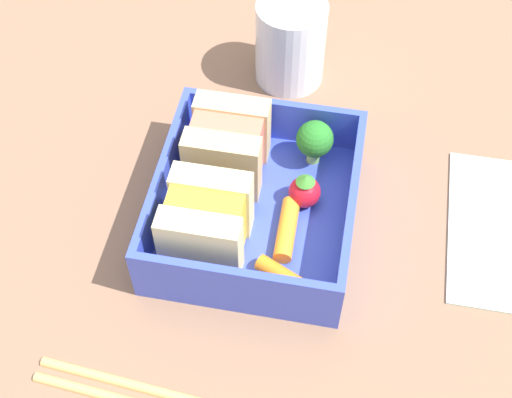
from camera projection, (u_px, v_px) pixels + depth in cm
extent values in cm
cube|color=#85614A|center=(256.00, 227.00, 56.60)|extent=(120.00, 120.00, 2.00)
cube|color=blue|center=(256.00, 215.00, 55.32)|extent=(16.44, 14.79, 1.20)
cube|color=blue|center=(164.00, 181.00, 54.03)|extent=(16.44, 0.60, 3.97)
cube|color=blue|center=(351.00, 209.00, 52.48)|extent=(16.44, 0.60, 3.97)
cube|color=blue|center=(235.00, 286.00, 48.59)|extent=(0.60, 13.59, 3.97)
cube|color=blue|center=(274.00, 119.00, 57.92)|extent=(0.60, 13.59, 3.97)
cube|color=beige|center=(200.00, 245.00, 49.61)|extent=(1.96, 5.84, 5.61)
cube|color=yellow|center=(206.00, 222.00, 50.76)|extent=(1.96, 5.38, 5.16)
cube|color=beige|center=(212.00, 201.00, 51.92)|extent=(1.96, 5.84, 5.61)
cube|color=#D8B77C|center=(222.00, 165.00, 53.92)|extent=(1.96, 5.84, 5.61)
cube|color=#D87259|center=(228.00, 146.00, 55.07)|extent=(1.96, 5.38, 5.16)
cube|color=#D8B77C|center=(233.00, 128.00, 56.23)|extent=(1.96, 5.84, 5.61)
cylinder|color=orange|center=(284.00, 276.00, 50.62)|extent=(2.95, 4.39, 1.25)
cylinder|color=orange|center=(287.00, 229.00, 52.96)|extent=(5.25, 1.49, 1.38)
sphere|color=red|center=(305.00, 192.00, 54.37)|extent=(2.48, 2.48, 2.48)
cone|color=#3E862E|center=(306.00, 179.00, 53.14)|extent=(1.49, 1.49, 0.60)
cylinder|color=#89C459|center=(313.00, 154.00, 57.27)|extent=(1.05, 1.05, 1.53)
sphere|color=#277827|center=(315.00, 139.00, 55.83)|extent=(2.97, 2.97, 2.97)
cylinder|color=tan|center=(181.00, 396.00, 46.87)|extent=(2.24, 19.97, 0.70)
cylinder|color=white|center=(292.00, 43.00, 62.40)|extent=(6.16, 6.16, 7.80)
cube|color=silver|center=(503.00, 230.00, 54.98)|extent=(14.44, 8.32, 0.40)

